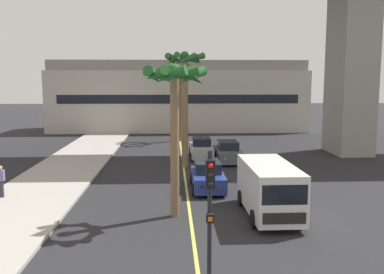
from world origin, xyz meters
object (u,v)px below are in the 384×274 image
(delivery_van, at_px, (269,188))
(pedestrian_mid_block, at_px, (1,181))
(traffic_light_median_near, at_px, (210,206))
(car_queue_front, at_px, (228,152))
(palm_tree_near_median, at_px, (185,79))
(palm_tree_far_median, at_px, (180,82))
(car_queue_second, at_px, (201,149))
(car_queue_third, at_px, (208,176))
(palm_tree_mid_median, at_px, (174,92))

(delivery_van, height_order, pedestrian_mid_block, delivery_van)
(traffic_light_median_near, bearing_deg, car_queue_front, 81.06)
(palm_tree_near_median, bearing_deg, palm_tree_far_median, 90.45)
(delivery_van, xyz_separation_m, palm_tree_far_median, (-3.52, 23.92, 4.59))
(car_queue_second, relative_size, car_queue_third, 1.00)
(car_queue_front, bearing_deg, car_queue_second, 133.94)
(car_queue_front, height_order, delivery_van, delivery_van)
(delivery_van, relative_size, traffic_light_median_near, 1.25)
(car_queue_front, distance_m, palm_tree_mid_median, 14.05)
(palm_tree_far_median, height_order, pedestrian_mid_block, palm_tree_far_median)
(car_queue_second, relative_size, palm_tree_near_median, 0.51)
(traffic_light_median_near, distance_m, pedestrian_mid_block, 14.35)
(car_queue_second, bearing_deg, traffic_light_median_near, -93.39)
(car_queue_front, height_order, palm_tree_mid_median, palm_tree_mid_median)
(delivery_van, bearing_deg, palm_tree_far_median, 98.37)
(delivery_van, bearing_deg, palm_tree_near_median, 107.16)
(palm_tree_near_median, bearing_deg, car_queue_third, -80.16)
(traffic_light_median_near, height_order, palm_tree_far_median, palm_tree_far_median)
(car_queue_front, distance_m, palm_tree_far_median, 12.82)
(palm_tree_mid_median, bearing_deg, delivery_van, -1.49)
(car_queue_third, relative_size, palm_tree_mid_median, 0.61)
(palm_tree_near_median, relative_size, palm_tree_mid_median, 1.19)
(palm_tree_mid_median, bearing_deg, palm_tree_near_median, 85.95)
(car_queue_front, height_order, palm_tree_far_median, palm_tree_far_median)
(traffic_light_median_near, bearing_deg, palm_tree_far_median, 90.38)
(car_queue_front, bearing_deg, palm_tree_mid_median, -107.79)
(traffic_light_median_near, xyz_separation_m, palm_tree_far_median, (-0.21, 31.27, 3.16))
(palm_tree_near_median, distance_m, pedestrian_mid_block, 13.45)
(palm_tree_near_median, xyz_separation_m, pedestrian_mid_block, (-9.56, -7.94, -5.13))
(car_queue_second, height_order, palm_tree_far_median, palm_tree_far_median)
(delivery_van, bearing_deg, pedestrian_mid_block, 166.45)
(palm_tree_far_median, relative_size, pedestrian_mid_block, 4.45)
(car_queue_front, distance_m, car_queue_second, 2.67)
(car_queue_third, distance_m, palm_tree_near_median, 8.32)
(delivery_van, height_order, palm_tree_far_median, palm_tree_far_median)
(delivery_van, height_order, palm_tree_near_median, palm_tree_near_median)
(car_queue_third, height_order, palm_tree_mid_median, palm_tree_mid_median)
(car_queue_second, height_order, car_queue_third, same)
(car_queue_third, bearing_deg, traffic_light_median_near, -94.57)
(car_queue_second, xyz_separation_m, delivery_van, (2.01, -14.59, 0.57))
(car_queue_second, distance_m, palm_tree_mid_median, 15.42)
(car_queue_front, height_order, car_queue_third, same)
(car_queue_third, height_order, palm_tree_near_median, palm_tree_near_median)
(palm_tree_mid_median, bearing_deg, pedestrian_mid_block, 161.03)
(car_queue_second, xyz_separation_m, palm_tree_mid_median, (-2.18, -14.48, 4.84))
(palm_tree_mid_median, distance_m, palm_tree_far_median, 23.83)
(car_queue_front, xyz_separation_m, traffic_light_median_near, (-3.15, -20.01, 1.99))
(car_queue_third, bearing_deg, car_queue_second, 88.08)
(palm_tree_far_median, bearing_deg, traffic_light_median_near, -89.62)
(palm_tree_near_median, height_order, pedestrian_mid_block, palm_tree_near_median)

